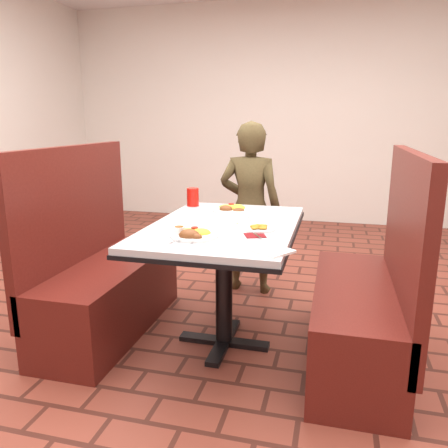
{
  "coord_description": "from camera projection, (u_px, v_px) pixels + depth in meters",
  "views": [
    {
      "loc": [
        0.6,
        -2.34,
        1.33
      ],
      "look_at": [
        0.0,
        0.0,
        0.75
      ],
      "focal_mm": 35.0,
      "sensor_mm": 36.0,
      "label": 1
    }
  ],
  "objects": [
    {
      "name": "knife_utensil",
      "position": [
        193.0,
        239.0,
        2.14
      ],
      "size": [
        0.05,
        0.15,
        0.0
      ],
      "primitive_type": "cube",
      "rotation": [
        0.0,
        0.0,
        0.29
      ],
      "color": "silver",
      "rests_on": "dining_table"
    },
    {
      "name": "plantain_plate",
      "position": [
        259.0,
        228.0,
        2.34
      ],
      "size": [
        0.17,
        0.17,
        0.03
      ],
      "rotation": [
        0.0,
        0.0,
        -0.18
      ],
      "color": "white",
      "rests_on": "dining_table"
    },
    {
      "name": "diner_person",
      "position": [
        250.0,
        208.0,
        3.37
      ],
      "size": [
        0.5,
        0.34,
        1.32
      ],
      "primitive_type": "imported",
      "rotation": [
        0.0,
        0.0,
        3.1
      ],
      "color": "brown",
      "rests_on": "ground"
    },
    {
      "name": "fork_utensil",
      "position": [
        180.0,
        240.0,
        2.11
      ],
      "size": [
        0.06,
        0.15,
        0.0
      ],
      "primitive_type": "cube",
      "rotation": [
        0.0,
        0.0,
        -0.34
      ],
      "color": "silver",
      "rests_on": "dining_table"
    },
    {
      "name": "booth_bench_left",
      "position": [
        103.0,
        281.0,
        2.77
      ],
      "size": [
        0.47,
        1.2,
        1.17
      ],
      "color": "maroon",
      "rests_on": "ground"
    },
    {
      "name": "red_tumbler",
      "position": [
        193.0,
        197.0,
        2.99
      ],
      "size": [
        0.08,
        0.08,
        0.12
      ],
      "primitive_type": "cylinder",
      "color": "red",
      "rests_on": "dining_table"
    },
    {
      "name": "far_dinner_plate",
      "position": [
        232.0,
        207.0,
        2.83
      ],
      "size": [
        0.26,
        0.26,
        0.07
      ],
      "rotation": [
        0.0,
        0.0,
        -0.06
      ],
      "color": "white",
      "rests_on": "dining_table"
    },
    {
      "name": "room",
      "position": [
        224.0,
        1.0,
        2.21
      ],
      "size": [
        7.0,
        7.04,
        2.82
      ],
      "color": "brown",
      "rests_on": "ground"
    },
    {
      "name": "near_dinner_plate",
      "position": [
        193.0,
        232.0,
        2.2
      ],
      "size": [
        0.24,
        0.24,
        0.08
      ],
      "rotation": [
        0.0,
        0.0,
        -0.4
      ],
      "color": "white",
      "rests_on": "dining_table"
    },
    {
      "name": "lettuce_shreds",
      "position": [
        233.0,
        222.0,
        2.53
      ],
      "size": [
        0.28,
        0.32,
        0.0
      ],
      "primitive_type": null,
      "color": "#8FD053",
      "rests_on": "dining_table"
    },
    {
      "name": "spoon_utensil",
      "position": [
        257.0,
        235.0,
        2.22
      ],
      "size": [
        0.08,
        0.12,
        0.0
      ],
      "primitive_type": "cube",
      "rotation": [
        0.0,
        0.0,
        0.53
      ],
      "color": "silver",
      "rests_on": "dining_table"
    },
    {
      "name": "dining_table",
      "position": [
        224.0,
        240.0,
        2.51
      ],
      "size": [
        0.81,
        1.21,
        0.75
      ],
      "color": "silver",
      "rests_on": "ground"
    },
    {
      "name": "paper_napkin",
      "position": [
        269.0,
        250.0,
        1.97
      ],
      "size": [
        0.24,
        0.23,
        0.01
      ],
      "primitive_type": "cube",
      "rotation": [
        0.0,
        0.0,
        -0.62
      ],
      "color": "white",
      "rests_on": "dining_table"
    },
    {
      "name": "maroon_napkin",
      "position": [
        255.0,
        235.0,
        2.23
      ],
      "size": [
        0.13,
        0.13,
        0.0
      ],
      "primitive_type": "cube",
      "rotation": [
        0.0,
        0.0,
        0.38
      ],
      "color": "maroon",
      "rests_on": "dining_table"
    },
    {
      "name": "booth_bench_right",
      "position": [
        365.0,
        307.0,
        2.39
      ],
      "size": [
        0.47,
        1.2,
        1.17
      ],
      "color": "maroon",
      "rests_on": "ground"
    }
  ]
}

